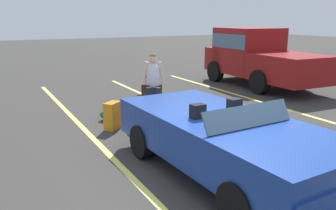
{
  "coord_description": "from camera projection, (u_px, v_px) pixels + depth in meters",
  "views": [
    {
      "loc": [
        4.11,
        -3.23,
        2.44
      ],
      "look_at": [
        -1.8,
        -0.03,
        0.75
      ],
      "focal_mm": 36.93,
      "sensor_mm": 36.0,
      "label": 1
    }
  ],
  "objects": [
    {
      "name": "ground_plane",
      "position": [
        222.0,
        173.0,
        5.59
      ],
      "size": [
        80.0,
        80.0,
        0.0
      ],
      "primitive_type": "plane",
      "color": "#383533"
    },
    {
      "name": "suitcase_small_carryon",
      "position": [
        140.0,
        118.0,
        7.77
      ],
      "size": [
        0.24,
        0.35,
        0.82
      ],
      "rotation": [
        0.0,
        0.0,
        3.2
      ],
      "color": "red",
      "rests_on": "ground_plane"
    },
    {
      "name": "lot_line_near",
      "position": [
        147.0,
        193.0,
        4.97
      ],
      "size": [
        18.0,
        0.12,
        0.01
      ],
      "primitive_type": "cube",
      "color": "#EAE066",
      "rests_on": "ground_plane"
    },
    {
      "name": "duffel_bag",
      "position": [
        111.0,
        113.0,
        8.61
      ],
      "size": [
        0.45,
        0.69,
        0.34
      ],
      "rotation": [
        0.0,
        0.0,
        1.81
      ],
      "color": "#19723F",
      "rests_on": "ground_plane"
    },
    {
      "name": "suitcase_large_black",
      "position": [
        152.0,
        98.0,
        9.25
      ],
      "size": [
        0.54,
        0.53,
        0.96
      ],
      "rotation": [
        0.0,
        0.0,
        2.3
      ],
      "color": "#2D2319",
      "rests_on": "ground_plane"
    },
    {
      "name": "suitcase_medium_bright",
      "position": [
        113.0,
        116.0,
        7.78
      ],
      "size": [
        0.43,
        0.46,
        0.62
      ],
      "rotation": [
        0.0,
        0.0,
        0.66
      ],
      "color": "orange",
      "rests_on": "ground_plane"
    },
    {
      "name": "traveler_person",
      "position": [
        153.0,
        83.0,
        8.29
      ],
      "size": [
        0.37,
        0.57,
        1.65
      ],
      "rotation": [
        0.0,
        0.0,
        -0.51
      ],
      "color": "#1E2338",
      "rests_on": "ground_plane"
    },
    {
      "name": "parked_pickup_truck_near",
      "position": [
        256.0,
        55.0,
        12.8
      ],
      "size": [
        5.1,
        2.27,
        2.1
      ],
      "rotation": [
        0.0,
        0.0,
        3.09
      ],
      "color": "maroon",
      "rests_on": "ground_plane"
    },
    {
      "name": "convertible_car",
      "position": [
        233.0,
        143.0,
        5.27
      ],
      "size": [
        4.2,
        1.96,
        1.24
      ],
      "rotation": [
        0.0,
        0.0,
        0.04
      ],
      "color": "navy",
      "rests_on": "ground_plane"
    },
    {
      "name": "lot_line_mid",
      "position": [
        283.0,
        158.0,
        6.21
      ],
      "size": [
        18.0,
        0.12,
        0.01
      ],
      "primitive_type": "cube",
      "color": "#EAE066",
      "rests_on": "ground_plane"
    }
  ]
}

